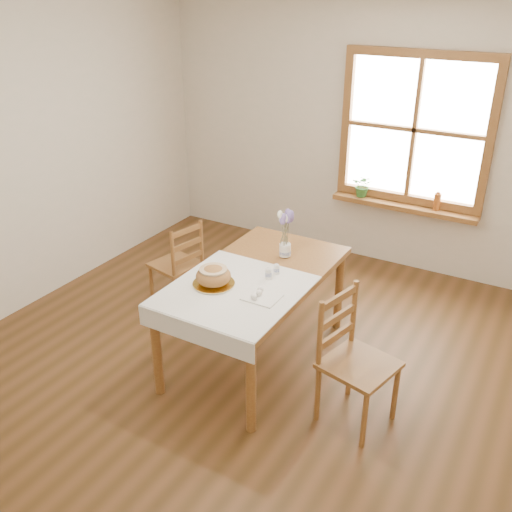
% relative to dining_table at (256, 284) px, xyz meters
% --- Properties ---
extents(ground, '(5.00, 5.00, 0.00)m').
position_rel_dining_table_xyz_m(ground, '(0.00, -0.30, -0.66)').
color(ground, brown).
rests_on(ground, ground).
extents(room_walls, '(4.60, 5.10, 2.65)m').
position_rel_dining_table_xyz_m(room_walls, '(0.00, -0.30, 1.04)').
color(room_walls, beige).
rests_on(room_walls, ground).
extents(window, '(1.46, 0.08, 1.46)m').
position_rel_dining_table_xyz_m(window, '(0.50, 2.17, 0.79)').
color(window, olive).
rests_on(window, ground).
extents(window_sill, '(1.46, 0.20, 0.05)m').
position_rel_dining_table_xyz_m(window_sill, '(0.50, 2.10, 0.03)').
color(window_sill, olive).
rests_on(window_sill, ground).
extents(dining_table, '(0.90, 1.60, 0.75)m').
position_rel_dining_table_xyz_m(dining_table, '(0.00, 0.00, 0.00)').
color(dining_table, olive).
rests_on(dining_table, ground).
extents(table_linen, '(0.91, 0.99, 0.01)m').
position_rel_dining_table_xyz_m(table_linen, '(0.00, -0.30, 0.09)').
color(table_linen, white).
rests_on(table_linen, dining_table).
extents(chair_left, '(0.48, 0.47, 0.83)m').
position_rel_dining_table_xyz_m(chair_left, '(-1.06, 0.36, -0.25)').
color(chair_left, olive).
rests_on(chair_left, ground).
extents(chair_right, '(0.55, 0.53, 0.94)m').
position_rel_dining_table_xyz_m(chair_right, '(0.96, -0.29, -0.20)').
color(chair_right, olive).
rests_on(chair_right, ground).
extents(bread_plate, '(0.32, 0.32, 0.02)m').
position_rel_dining_table_xyz_m(bread_plate, '(-0.17, -0.32, 0.10)').
color(bread_plate, white).
rests_on(bread_plate, table_linen).
extents(bread_loaf, '(0.25, 0.25, 0.14)m').
position_rel_dining_table_xyz_m(bread_loaf, '(-0.17, -0.32, 0.18)').
color(bread_loaf, olive).
rests_on(bread_loaf, bread_plate).
extents(egg_napkin, '(0.24, 0.20, 0.01)m').
position_rel_dining_table_xyz_m(egg_napkin, '(0.22, -0.30, 0.10)').
color(egg_napkin, white).
rests_on(egg_napkin, table_linen).
extents(eggs, '(0.19, 0.17, 0.04)m').
position_rel_dining_table_xyz_m(eggs, '(0.22, -0.30, 0.13)').
color(eggs, white).
rests_on(eggs, egg_napkin).
extents(salt_shaker, '(0.06, 0.06, 0.09)m').
position_rel_dining_table_xyz_m(salt_shaker, '(0.13, -0.04, 0.14)').
color(salt_shaker, white).
rests_on(salt_shaker, table_linen).
extents(pepper_shaker, '(0.05, 0.05, 0.08)m').
position_rel_dining_table_xyz_m(pepper_shaker, '(0.14, 0.06, 0.14)').
color(pepper_shaker, white).
rests_on(pepper_shaker, table_linen).
extents(flower_vase, '(0.10, 0.10, 0.10)m').
position_rel_dining_table_xyz_m(flower_vase, '(0.05, 0.37, 0.14)').
color(flower_vase, white).
rests_on(flower_vase, dining_table).
extents(lavender_bouquet, '(0.16, 0.16, 0.31)m').
position_rel_dining_table_xyz_m(lavender_bouquet, '(0.05, 0.37, 0.34)').
color(lavender_bouquet, '#745FA8').
rests_on(lavender_bouquet, flower_vase).
extents(potted_plant, '(0.22, 0.24, 0.18)m').
position_rel_dining_table_xyz_m(potted_plant, '(0.06, 2.10, 0.14)').
color(potted_plant, '#31692A').
rests_on(potted_plant, window_sill).
extents(amber_bottle, '(0.07, 0.07, 0.19)m').
position_rel_dining_table_xyz_m(amber_bottle, '(0.82, 2.10, 0.14)').
color(amber_bottle, '#A3541E').
rests_on(amber_bottle, window_sill).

